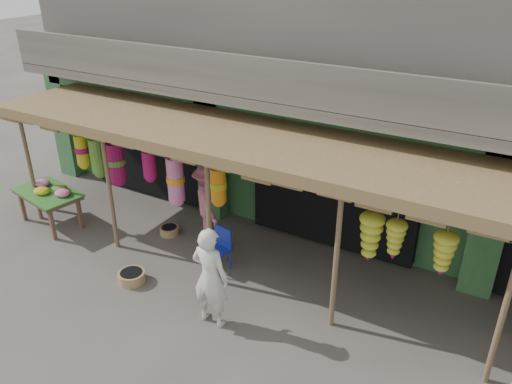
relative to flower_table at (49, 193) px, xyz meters
The scene contains 10 objects.
ground 6.06m from the flower_table, ahead, with size 80.00×80.00×0.00m, color #514C47.
building 8.27m from the flower_table, 40.22° to the left, with size 16.40×6.80×7.00m.
awning 6.18m from the flower_table, ahead, with size 14.00×2.70×2.79m.
flower_table is the anchor object (origin of this frame).
blue_chair 4.42m from the flower_table, ahead, with size 0.49×0.50×0.90m.
basket_left 2.92m from the flower_table, 20.35° to the left, with size 0.43×0.43×0.18m, color olive.
basket_mid 3.33m from the flower_table, 14.09° to the right, with size 0.54×0.54×0.21m, color olive.
basket_right 4.12m from the flower_table, 14.08° to the left, with size 0.46×0.46×0.21m, color #8C5E41.
person_front 5.27m from the flower_table, 10.48° to the right, with size 0.68×0.45×1.87m, color silver.
person_shopper 3.78m from the flower_table, 20.61° to the left, with size 1.16×0.67×1.80m, color #D77290.
Camera 1 is at (3.26, -6.69, 5.90)m, focal length 35.00 mm.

